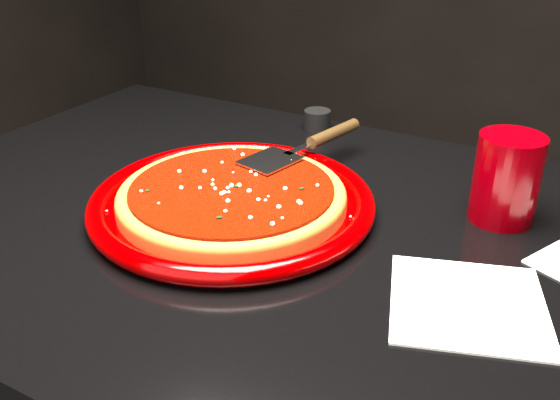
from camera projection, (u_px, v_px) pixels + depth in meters
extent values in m
cylinder|color=#730000|center=(232.00, 202.00, 0.87)|extent=(0.52, 0.52, 0.03)
cylinder|color=brown|center=(232.00, 199.00, 0.87)|extent=(0.41, 0.41, 0.02)
torus|color=brown|center=(232.00, 194.00, 0.87)|extent=(0.41, 0.41, 0.02)
cylinder|color=#730D00|center=(232.00, 190.00, 0.86)|extent=(0.37, 0.37, 0.01)
cylinder|color=#790005|center=(506.00, 179.00, 0.83)|extent=(0.09, 0.09, 0.12)
cube|color=white|center=(468.00, 304.00, 0.68)|extent=(0.21, 0.21, 0.00)
cylinder|color=black|center=(317.00, 120.00, 1.16)|extent=(0.07, 0.07, 0.04)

